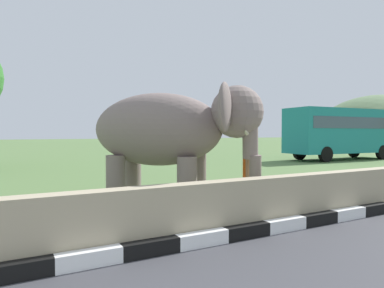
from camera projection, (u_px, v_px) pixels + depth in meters
name	position (u px, v px, depth m)	size (l,w,h in m)	color
barrier_parapet	(149.00, 218.00, 5.38)	(28.00, 0.36, 1.00)	tan
elephant	(172.00, 131.00, 7.86)	(3.86, 3.81, 2.90)	gray
person_handler	(249.00, 172.00, 8.03)	(0.52, 0.50, 1.66)	navy
bus_teal	(341.00, 130.00, 23.66)	(8.58, 2.95, 3.50)	teal
hill_east	(380.00, 144.00, 57.00)	(25.55, 20.44, 16.46)	#617D54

